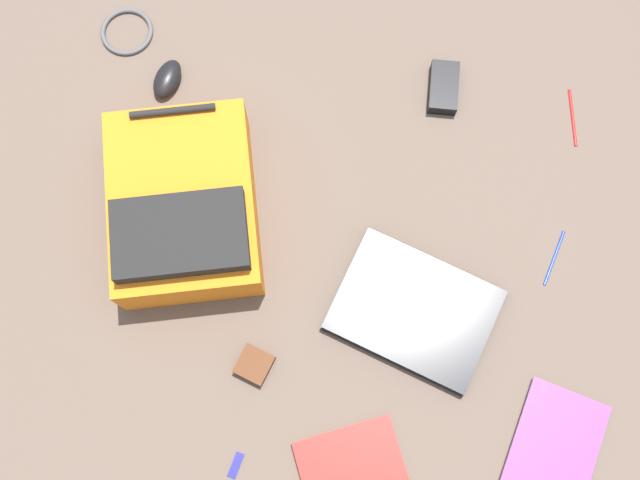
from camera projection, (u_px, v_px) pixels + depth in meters
name	position (u px, v px, depth m)	size (l,w,h in m)	color
ground_plane	(325.00, 260.00, 1.74)	(4.03, 4.03, 0.00)	brown
backpack	(184.00, 208.00, 1.69)	(0.41, 0.49, 0.19)	orange
laptop	(414.00, 310.00, 1.70)	(0.41, 0.36, 0.03)	black
book_comic	(555.00, 446.00, 1.63)	(0.24, 0.29, 0.02)	silver
book_red	(354.00, 476.00, 1.61)	(0.28, 0.28, 0.02)	silver
computer_mouse	(167.00, 79.00, 1.84)	(0.06, 0.11, 0.04)	black
cable_coil	(127.00, 32.00, 1.89)	(0.13, 0.13, 0.01)	#4C4C51
power_brick	(444.00, 88.00, 1.84)	(0.07, 0.13, 0.04)	black
pen_black	(573.00, 117.00, 1.83)	(0.01, 0.01, 0.15)	red
pen_blue	(555.00, 258.00, 1.74)	(0.01, 0.01, 0.14)	#1933B2
earbud_pouch	(254.00, 365.00, 1.67)	(0.07, 0.07, 0.03)	#59331E
usb_stick	(236.00, 465.00, 1.63)	(0.02, 0.05, 0.01)	#191999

